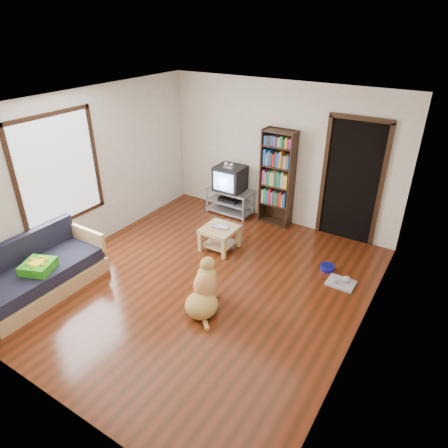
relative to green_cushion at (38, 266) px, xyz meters
The scene contains 18 objects.
ground 2.32m from the green_cushion, 39.46° to the left, with size 5.00×5.00×0.00m, color #59200F.
ceiling 3.10m from the green_cushion, 39.46° to the left, with size 5.00×5.00×0.00m, color white.
wall_back 4.39m from the green_cushion, 66.05° to the left, with size 4.50×4.50×0.00m, color silver.
wall_front 2.20m from the green_cushion, 31.19° to the right, with size 4.50×4.50×0.00m, color silver.
wall_left 1.73m from the green_cushion, 109.14° to the left, with size 5.00×5.00×0.00m, color silver.
wall_right 4.33m from the green_cushion, 19.80° to the left, with size 5.00×5.00×0.00m, color silver.
green_cushion is the anchor object (origin of this frame).
laptop 2.77m from the green_cushion, 58.98° to the left, with size 0.29×0.19×0.02m, color silver.
dog_bowl 4.26m from the green_cushion, 40.74° to the left, with size 0.22×0.22×0.08m, color navy.
grey_rag 4.34m from the green_cushion, 35.62° to the left, with size 0.40×0.32×0.03m, color #9F9F9F.
window 1.47m from the green_cushion, 117.23° to the left, with size 0.03×1.46×1.70m.
doorway 5.04m from the green_cushion, 51.67° to the left, with size 1.03×0.05×2.19m.
tv_stand 3.79m from the green_cushion, 77.03° to the left, with size 0.90×0.45×0.50m.
crt_tv 3.82m from the green_cushion, 77.10° to the left, with size 0.55×0.52×0.58m.
bookshelf 4.22m from the green_cushion, 64.56° to the left, with size 0.60×0.30×1.80m.
sofa 0.26m from the green_cushion, 154.33° to the left, with size 0.80×1.80×0.80m.
coffee_table 2.80m from the green_cushion, 59.29° to the left, with size 0.55×0.55×0.40m.
dog 2.33m from the green_cushion, 25.38° to the left, with size 0.58×0.79×0.71m.
Camera 1 is at (2.87, -3.95, 3.58)m, focal length 32.00 mm.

